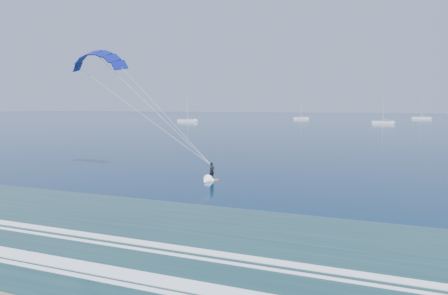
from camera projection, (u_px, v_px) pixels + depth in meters
kitesurfer_rig at (149, 106)px, 43.18m from camera, size 17.98×4.93×15.14m
sailboat_0 at (187, 120)px, 195.30m from camera, size 9.77×2.40×13.14m
sailboat_1 at (301, 118)px, 229.99m from camera, size 8.14×2.40×11.05m
sailboat_2 at (383, 122)px, 175.17m from camera, size 8.89×2.40×12.31m
sailboat_3 at (421, 118)px, 234.50m from camera, size 10.17×2.40×13.63m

